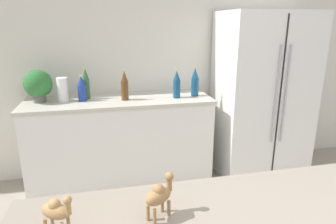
{
  "coord_description": "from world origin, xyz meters",
  "views": [
    {
      "loc": [
        -0.67,
        -0.56,
        1.66
      ],
      "look_at": [
        -0.24,
        1.37,
        1.07
      ],
      "focal_mm": 32.0,
      "sensor_mm": 36.0,
      "label": 1
    }
  ],
  "objects_px": {
    "back_bottle_3": "(86,84)",
    "camel_figurine": "(57,210)",
    "back_bottle_4": "(82,89)",
    "paper_towel_roll": "(63,90)",
    "potted_plant": "(38,85)",
    "back_bottle_2": "(177,84)",
    "back_bottle_0": "(125,86)",
    "camel_figurine_second": "(160,195)",
    "back_bottle_1": "(195,82)",
    "refrigerator": "(262,96)"
  },
  "relations": [
    {
      "from": "back_bottle_3",
      "to": "camel_figurine",
      "type": "bearing_deg",
      "value": -90.44
    },
    {
      "from": "back_bottle_4",
      "to": "paper_towel_roll",
      "type": "bearing_deg",
      "value": 173.41
    },
    {
      "from": "paper_towel_roll",
      "to": "potted_plant",
      "type": "bearing_deg",
      "value": 173.91
    },
    {
      "from": "back_bottle_2",
      "to": "camel_figurine",
      "type": "xyz_separation_m",
      "value": [
        -0.91,
        -1.97,
        0.0
      ]
    },
    {
      "from": "back_bottle_0",
      "to": "camel_figurine",
      "type": "distance_m",
      "value": 2.03
    },
    {
      "from": "potted_plant",
      "to": "back_bottle_2",
      "type": "bearing_deg",
      "value": -5.08
    },
    {
      "from": "camel_figurine",
      "to": "camel_figurine_second",
      "type": "height_order",
      "value": "camel_figurine_second"
    },
    {
      "from": "back_bottle_0",
      "to": "back_bottle_4",
      "type": "xyz_separation_m",
      "value": [
        -0.41,
        0.05,
        -0.02
      ]
    },
    {
      "from": "potted_plant",
      "to": "back_bottle_3",
      "type": "distance_m",
      "value": 0.44
    },
    {
      "from": "back_bottle_3",
      "to": "back_bottle_4",
      "type": "xyz_separation_m",
      "value": [
        -0.04,
        -0.08,
        -0.03
      ]
    },
    {
      "from": "potted_plant",
      "to": "camel_figurine_second",
      "type": "relative_size",
      "value": 1.93
    },
    {
      "from": "paper_towel_roll",
      "to": "back_bottle_1",
      "type": "height_order",
      "value": "back_bottle_1"
    },
    {
      "from": "refrigerator",
      "to": "back_bottle_3",
      "type": "xyz_separation_m",
      "value": [
        -1.86,
        0.13,
        0.19
      ]
    },
    {
      "from": "potted_plant",
      "to": "camel_figurine",
      "type": "relative_size",
      "value": 2.06
    },
    {
      "from": "refrigerator",
      "to": "camel_figurine_second",
      "type": "xyz_separation_m",
      "value": [
        -1.53,
        -1.98,
        0.18
      ]
    },
    {
      "from": "back_bottle_4",
      "to": "camel_figurine",
      "type": "height_order",
      "value": "back_bottle_4"
    },
    {
      "from": "paper_towel_roll",
      "to": "back_bottle_1",
      "type": "relative_size",
      "value": 0.77
    },
    {
      "from": "back_bottle_1",
      "to": "camel_figurine_second",
      "type": "distance_m",
      "value": 2.14
    },
    {
      "from": "camel_figurine_second",
      "to": "camel_figurine",
      "type": "bearing_deg",
      "value": -178.27
    },
    {
      "from": "potted_plant",
      "to": "paper_towel_roll",
      "type": "xyz_separation_m",
      "value": [
        0.22,
        -0.02,
        -0.05
      ]
    },
    {
      "from": "paper_towel_roll",
      "to": "back_bottle_4",
      "type": "height_order",
      "value": "back_bottle_4"
    },
    {
      "from": "back_bottle_0",
      "to": "back_bottle_1",
      "type": "xyz_separation_m",
      "value": [
        0.73,
        0.02,
        0.0
      ]
    },
    {
      "from": "back_bottle_1",
      "to": "back_bottle_3",
      "type": "relative_size",
      "value": 0.95
    },
    {
      "from": "refrigerator",
      "to": "back_bottle_1",
      "type": "height_order",
      "value": "refrigerator"
    },
    {
      "from": "camel_figurine_second",
      "to": "back_bottle_3",
      "type": "bearing_deg",
      "value": 98.92
    },
    {
      "from": "potted_plant",
      "to": "back_bottle_0",
      "type": "relative_size",
      "value": 1.05
    },
    {
      "from": "back_bottle_4",
      "to": "potted_plant",
      "type": "bearing_deg",
      "value": 173.69
    },
    {
      "from": "refrigerator",
      "to": "potted_plant",
      "type": "xyz_separation_m",
      "value": [
        -2.3,
        0.1,
        0.21
      ]
    },
    {
      "from": "paper_towel_roll",
      "to": "back_bottle_2",
      "type": "bearing_deg",
      "value": -4.87
    },
    {
      "from": "back_bottle_0",
      "to": "back_bottle_3",
      "type": "bearing_deg",
      "value": 160.67
    },
    {
      "from": "back_bottle_1",
      "to": "back_bottle_4",
      "type": "relative_size",
      "value": 1.2
    },
    {
      "from": "back_bottle_3",
      "to": "camel_figurine_second",
      "type": "bearing_deg",
      "value": -81.08
    },
    {
      "from": "potted_plant",
      "to": "refrigerator",
      "type": "bearing_deg",
      "value": -2.37
    },
    {
      "from": "back_bottle_1",
      "to": "paper_towel_roll",
      "type": "bearing_deg",
      "value": 177.57
    },
    {
      "from": "back_bottle_0",
      "to": "back_bottle_4",
      "type": "height_order",
      "value": "back_bottle_0"
    },
    {
      "from": "back_bottle_4",
      "to": "camel_figurine",
      "type": "distance_m",
      "value": 2.04
    },
    {
      "from": "back_bottle_2",
      "to": "camel_figurine",
      "type": "bearing_deg",
      "value": -114.72
    },
    {
      "from": "potted_plant",
      "to": "camel_figurine",
      "type": "xyz_separation_m",
      "value": [
        0.42,
        -2.09,
        -0.03
      ]
    },
    {
      "from": "refrigerator",
      "to": "back_bottle_2",
      "type": "relative_size",
      "value": 6.18
    },
    {
      "from": "back_bottle_0",
      "to": "camel_figurine_second",
      "type": "bearing_deg",
      "value": -91.1
    },
    {
      "from": "back_bottle_3",
      "to": "camel_figurine",
      "type": "height_order",
      "value": "back_bottle_3"
    },
    {
      "from": "refrigerator",
      "to": "camel_figurine_second",
      "type": "distance_m",
      "value": 2.51
    },
    {
      "from": "back_bottle_0",
      "to": "back_bottle_1",
      "type": "relative_size",
      "value": 0.98
    },
    {
      "from": "back_bottle_3",
      "to": "back_bottle_4",
      "type": "bearing_deg",
      "value": -116.93
    },
    {
      "from": "back_bottle_0",
      "to": "camel_figurine",
      "type": "xyz_separation_m",
      "value": [
        -0.39,
        -1.99,
        -0.0
      ]
    },
    {
      "from": "potted_plant",
      "to": "back_bottle_0",
      "type": "bearing_deg",
      "value": -6.78
    },
    {
      "from": "back_bottle_1",
      "to": "camel_figurine",
      "type": "distance_m",
      "value": 2.29
    },
    {
      "from": "paper_towel_roll",
      "to": "camel_figurine_second",
      "type": "height_order",
      "value": "paper_towel_roll"
    },
    {
      "from": "back_bottle_1",
      "to": "camel_figurine_second",
      "type": "xyz_separation_m",
      "value": [
        -0.76,
        -2.0,
        0.0
      ]
    },
    {
      "from": "back_bottle_1",
      "to": "back_bottle_2",
      "type": "xyz_separation_m",
      "value": [
        -0.2,
        -0.04,
        -0.01
      ]
    }
  ]
}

